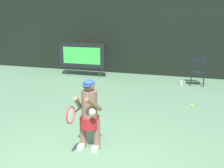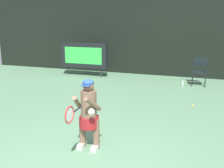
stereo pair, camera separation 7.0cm
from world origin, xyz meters
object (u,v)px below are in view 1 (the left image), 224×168
at_px(tennis_player, 89,112).
at_px(tennis_ball_loose, 192,105).
at_px(scoreboard, 82,55).
at_px(water_bottle, 181,83).
at_px(tennis_racket, 71,115).
at_px(umpire_chair, 198,70).

height_order(tennis_player, tennis_ball_loose, tennis_player).
relative_size(scoreboard, tennis_ball_loose, 32.35).
distance_m(scoreboard, tennis_player, 7.05).
height_order(water_bottle, tennis_ball_loose, water_bottle).
bearing_deg(water_bottle, tennis_racket, -102.19).
relative_size(water_bottle, tennis_ball_loose, 3.90).
height_order(scoreboard, umpire_chair, scoreboard).
bearing_deg(tennis_ball_loose, water_bottle, 101.18).
xyz_separation_m(umpire_chair, tennis_player, (-1.95, -6.21, 0.14)).
bearing_deg(tennis_ball_loose, tennis_racket, -115.18).
distance_m(water_bottle, tennis_player, 6.02).
relative_size(scoreboard, water_bottle, 8.30).
distance_m(umpire_chair, tennis_ball_loose, 2.92).
distance_m(scoreboard, umpire_chair, 5.03).
bearing_deg(umpire_chair, tennis_player, -107.42).
relative_size(umpire_chair, tennis_racket, 1.79).
distance_m(umpire_chair, tennis_player, 6.51).
relative_size(scoreboard, umpire_chair, 2.04).
height_order(tennis_racket, tennis_ball_loose, tennis_racket).
height_order(umpire_chair, water_bottle, umpire_chair).
bearing_deg(umpire_chair, scoreboard, 178.45).
height_order(scoreboard, tennis_ball_loose, scoreboard).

